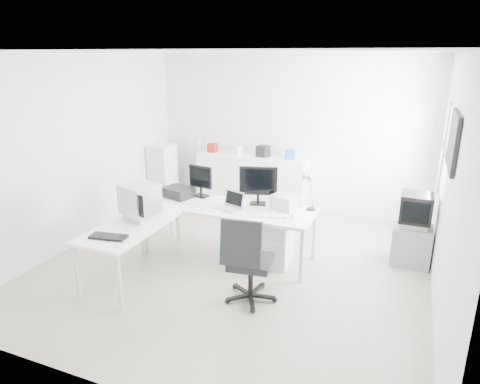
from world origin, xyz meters
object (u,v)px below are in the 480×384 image
at_px(side_desk, 132,253).
at_px(lcd_monitor_large, 258,185).
at_px(main_desk, 228,231).
at_px(sideboard, 252,182).
at_px(filing_cabinet, 163,174).
at_px(crt_monitor, 140,201).
at_px(inkjet_printer, 178,192).
at_px(drawer_pedestal, 276,243).
at_px(laptop, 229,201).
at_px(laser_printer, 285,202).
at_px(lcd_monitor_small, 201,181).
at_px(tv_cabinet, 411,245).
at_px(crt_tv, 416,211).
at_px(office_chair, 251,258).

xyz_separation_m(side_desk, lcd_monitor_large, (1.20, 1.35, 0.65)).
relative_size(main_desk, sideboard, 1.19).
bearing_deg(filing_cabinet, crt_monitor, -63.59).
bearing_deg(inkjet_printer, crt_monitor, -74.98).
distance_m(side_desk, inkjet_printer, 1.28).
relative_size(drawer_pedestal, inkjet_printer, 1.45).
distance_m(main_desk, laptop, 0.50).
height_order(lcd_monitor_large, laptop, lcd_monitor_large).
height_order(side_desk, crt_monitor, crt_monitor).
distance_m(lcd_monitor_large, laptop, 0.49).
height_order(main_desk, crt_monitor, crt_monitor).
bearing_deg(laser_printer, side_desk, -123.28).
distance_m(main_desk, lcd_monitor_small, 0.86).
bearing_deg(tv_cabinet, crt_monitor, -154.44).
bearing_deg(main_desk, lcd_monitor_large, 35.54).
bearing_deg(laser_printer, crt_monitor, -129.03).
bearing_deg(side_desk, crt_monitor, 90.00).
distance_m(side_desk, lcd_monitor_small, 1.51).
xyz_separation_m(main_desk, lcd_monitor_large, (0.35, 0.25, 0.65)).
xyz_separation_m(lcd_monitor_large, crt_monitor, (-1.20, -1.10, -0.03)).
height_order(lcd_monitor_small, laser_printer, lcd_monitor_small).
xyz_separation_m(drawer_pedestal, crt_monitor, (-1.55, -0.90, 0.69)).
relative_size(main_desk, laptop, 6.75).
xyz_separation_m(main_desk, side_desk, (-0.85, -1.10, 0.00)).
distance_m(drawer_pedestal, crt_monitor, 1.92).
bearing_deg(filing_cabinet, lcd_monitor_small, -42.04).
relative_size(main_desk, crt_tv, 4.80).
relative_size(lcd_monitor_small, tv_cabinet, 0.87).
xyz_separation_m(side_desk, crt_monitor, (0.00, 0.25, 0.62)).
bearing_deg(crt_monitor, main_desk, 61.70).
height_order(laser_printer, tv_cabinet, laser_printer).
xyz_separation_m(crt_monitor, office_chair, (1.55, -0.11, -0.45)).
bearing_deg(sideboard, main_desk, -78.92).
bearing_deg(filing_cabinet, inkjet_printer, -51.18).
bearing_deg(filing_cabinet, laptop, -39.08).
bearing_deg(lcd_monitor_small, main_desk, -15.65).
bearing_deg(side_desk, office_chair, 5.14).
relative_size(lcd_monitor_small, sideboard, 0.24).
relative_size(drawer_pedestal, crt_tv, 1.20).
height_order(laptop, sideboard, sideboard).
bearing_deg(sideboard, laptop, -78.12).
xyz_separation_m(office_chair, sideboard, (-1.09, 2.95, -0.03)).
distance_m(main_desk, filing_cabinet, 2.65).
distance_m(laptop, laser_printer, 0.77).
distance_m(lcd_monitor_large, laser_printer, 0.44).
xyz_separation_m(drawer_pedestal, filing_cabinet, (-2.78, 1.58, 0.27)).
bearing_deg(laser_printer, sideboard, 139.97).
distance_m(lcd_monitor_large, office_chair, 1.35).
bearing_deg(lcd_monitor_large, laptop, -146.69).
xyz_separation_m(main_desk, laptop, (0.05, -0.10, 0.49)).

